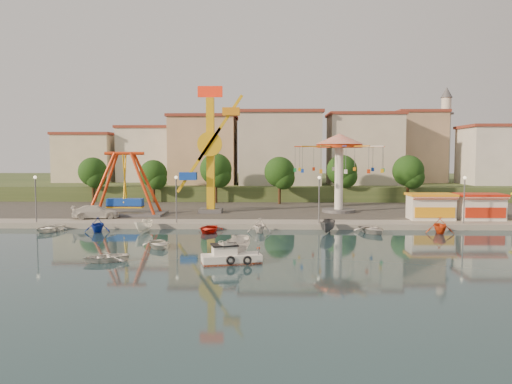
{
  "coord_description": "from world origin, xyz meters",
  "views": [
    {
      "loc": [
        2.48,
        -42.47,
        8.28
      ],
      "look_at": [
        0.93,
        14.0,
        4.0
      ],
      "focal_mm": 35.0,
      "sensor_mm": 36.0,
      "label": 1
    }
  ],
  "objects_px": {
    "pirate_ship_ride": "(125,185)",
    "rowboat_a": "(158,244)",
    "cabin_motorboat": "(230,258)",
    "skiff": "(235,248)",
    "van": "(96,212)",
    "kamikaze_tower": "(213,152)",
    "wave_swinger": "(339,155)"
  },
  "relations": [
    {
      "from": "pirate_ship_ride",
      "to": "van",
      "type": "relative_size",
      "value": 1.85
    },
    {
      "from": "cabin_motorboat",
      "to": "van",
      "type": "distance_m",
      "value": 27.87
    },
    {
      "from": "kamikaze_tower",
      "to": "cabin_motorboat",
      "type": "distance_m",
      "value": 29.14
    },
    {
      "from": "wave_swinger",
      "to": "van",
      "type": "height_order",
      "value": "wave_swinger"
    },
    {
      "from": "pirate_ship_ride",
      "to": "skiff",
      "type": "relative_size",
      "value": 2.15
    },
    {
      "from": "pirate_ship_ride",
      "to": "van",
      "type": "height_order",
      "value": "pirate_ship_ride"
    },
    {
      "from": "pirate_ship_ride",
      "to": "rowboat_a",
      "type": "bearing_deg",
      "value": -65.97
    },
    {
      "from": "pirate_ship_ride",
      "to": "wave_swinger",
      "type": "xyz_separation_m",
      "value": [
        27.46,
        3.82,
        3.8
      ]
    },
    {
      "from": "wave_swinger",
      "to": "rowboat_a",
      "type": "distance_m",
      "value": 30.67
    },
    {
      "from": "wave_swinger",
      "to": "skiff",
      "type": "height_order",
      "value": "wave_swinger"
    },
    {
      "from": "skiff",
      "to": "van",
      "type": "xyz_separation_m",
      "value": [
        -18.14,
        19.98,
        0.49
      ]
    },
    {
      "from": "wave_swinger",
      "to": "rowboat_a",
      "type": "xyz_separation_m",
      "value": [
        -19.02,
        -22.76,
        -7.83
      ]
    },
    {
      "from": "pirate_ship_ride",
      "to": "rowboat_a",
      "type": "relative_size",
      "value": 2.85
    },
    {
      "from": "cabin_motorboat",
      "to": "van",
      "type": "height_order",
      "value": "van"
    },
    {
      "from": "pirate_ship_ride",
      "to": "cabin_motorboat",
      "type": "xyz_separation_m",
      "value": [
        15.27,
        -24.93,
        -3.97
      ]
    },
    {
      "from": "wave_swinger",
      "to": "van",
      "type": "relative_size",
      "value": 2.14
    },
    {
      "from": "kamikaze_tower",
      "to": "rowboat_a",
      "type": "bearing_deg",
      "value": -96.3
    },
    {
      "from": "cabin_motorboat",
      "to": "skiff",
      "type": "height_order",
      "value": "skiff"
    },
    {
      "from": "pirate_ship_ride",
      "to": "van",
      "type": "distance_m",
      "value": 5.32
    },
    {
      "from": "van",
      "to": "rowboat_a",
      "type": "bearing_deg",
      "value": -160.71
    },
    {
      "from": "kamikaze_tower",
      "to": "rowboat_a",
      "type": "height_order",
      "value": "kamikaze_tower"
    },
    {
      "from": "skiff",
      "to": "van",
      "type": "bearing_deg",
      "value": 149.83
    },
    {
      "from": "pirate_ship_ride",
      "to": "skiff",
      "type": "height_order",
      "value": "pirate_ship_ride"
    },
    {
      "from": "kamikaze_tower",
      "to": "skiff",
      "type": "relative_size",
      "value": 3.55
    },
    {
      "from": "pirate_ship_ride",
      "to": "van",
      "type": "xyz_separation_m",
      "value": [
        -2.57,
        -3.55,
        -3.01
      ]
    },
    {
      "from": "cabin_motorboat",
      "to": "pirate_ship_ride",
      "type": "bearing_deg",
      "value": 106.72
    },
    {
      "from": "pirate_ship_ride",
      "to": "rowboat_a",
      "type": "xyz_separation_m",
      "value": [
        8.44,
        -18.94,
        -4.03
      ]
    },
    {
      "from": "kamikaze_tower",
      "to": "cabin_motorboat",
      "type": "xyz_separation_m",
      "value": [
        4.44,
        -27.64,
        -8.1
      ]
    },
    {
      "from": "pirate_ship_ride",
      "to": "kamikaze_tower",
      "type": "xyz_separation_m",
      "value": [
        10.83,
        2.71,
        4.13
      ]
    },
    {
      "from": "cabin_motorboat",
      "to": "rowboat_a",
      "type": "distance_m",
      "value": 9.09
    },
    {
      "from": "wave_swinger",
      "to": "skiff",
      "type": "distance_m",
      "value": 30.7
    },
    {
      "from": "wave_swinger",
      "to": "cabin_motorboat",
      "type": "distance_m",
      "value": 32.18
    }
  ]
}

